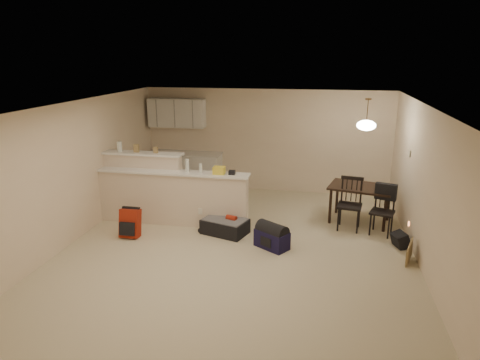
% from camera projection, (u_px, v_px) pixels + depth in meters
% --- Properties ---
extents(room, '(7.00, 7.02, 2.50)m').
position_uv_depth(room, '(238.00, 180.00, 7.18)').
color(room, beige).
rests_on(room, ground).
extents(breakfast_bar, '(3.08, 0.58, 1.39)m').
position_uv_depth(breakfast_bar, '(162.00, 193.00, 8.61)').
color(breakfast_bar, beige).
rests_on(breakfast_bar, ground).
extents(upper_cabinets, '(1.40, 0.34, 0.70)m').
position_uv_depth(upper_cabinets, '(177.00, 113.00, 10.53)').
color(upper_cabinets, white).
rests_on(upper_cabinets, room).
extents(kitchen_counter, '(1.80, 0.60, 0.90)m').
position_uv_depth(kitchen_counter, '(185.00, 171.00, 10.78)').
color(kitchen_counter, white).
rests_on(kitchen_counter, ground).
extents(thermostat, '(0.02, 0.12, 0.12)m').
position_uv_depth(thermostat, '(410.00, 153.00, 8.02)').
color(thermostat, beige).
rests_on(thermostat, room).
extents(jar, '(0.10, 0.10, 0.20)m').
position_uv_depth(jar, '(119.00, 147.00, 8.66)').
color(jar, silver).
rests_on(jar, breakfast_bar).
extents(cereal_box, '(0.10, 0.07, 0.16)m').
position_uv_depth(cereal_box, '(136.00, 148.00, 8.60)').
color(cereal_box, '#9F8352').
rests_on(cereal_box, breakfast_bar).
extents(small_box, '(0.08, 0.06, 0.12)m').
position_uv_depth(small_box, '(156.00, 150.00, 8.53)').
color(small_box, '#9F8352').
rests_on(small_box, breakfast_bar).
extents(bottle_a, '(0.07, 0.07, 0.26)m').
position_uv_depth(bottle_a, '(187.00, 166.00, 8.26)').
color(bottle_a, silver).
rests_on(bottle_a, breakfast_bar).
extents(bottle_b, '(0.06, 0.06, 0.18)m').
position_uv_depth(bottle_b, '(201.00, 168.00, 8.22)').
color(bottle_b, silver).
rests_on(bottle_b, breakfast_bar).
extents(bag_lump, '(0.22, 0.18, 0.14)m').
position_uv_depth(bag_lump, '(219.00, 170.00, 8.16)').
color(bag_lump, '#9F8352').
rests_on(bag_lump, breakfast_bar).
extents(pouch, '(0.12, 0.10, 0.08)m').
position_uv_depth(pouch, '(232.00, 172.00, 8.12)').
color(pouch, '#9F8352').
rests_on(pouch, breakfast_bar).
extents(dining_table, '(1.36, 1.06, 0.76)m').
position_uv_depth(dining_table, '(361.00, 191.00, 8.56)').
color(dining_table, black).
rests_on(dining_table, ground).
extents(pendant_lamp, '(0.36, 0.36, 0.62)m').
position_uv_depth(pendant_lamp, '(366.00, 125.00, 8.18)').
color(pendant_lamp, brown).
rests_on(pendant_lamp, room).
extents(dining_chair_near, '(0.50, 0.49, 1.02)m').
position_uv_depth(dining_chair_near, '(350.00, 204.00, 8.23)').
color(dining_chair_near, black).
rests_on(dining_chair_near, ground).
extents(dining_chair_far, '(0.51, 0.50, 0.94)m').
position_uv_depth(dining_chair_far, '(382.00, 211.00, 8.00)').
color(dining_chair_far, black).
rests_on(dining_chair_far, ground).
extents(suitcase, '(0.94, 0.75, 0.28)m').
position_uv_depth(suitcase, '(225.00, 226.00, 8.14)').
color(suitcase, black).
rests_on(suitcase, ground).
extents(red_backpack, '(0.36, 0.23, 0.53)m').
position_uv_depth(red_backpack, '(130.00, 223.00, 7.97)').
color(red_backpack, '#A42412').
rests_on(red_backpack, ground).
extents(navy_duffel, '(0.67, 0.59, 0.32)m').
position_uv_depth(navy_duffel, '(272.00, 239.00, 7.52)').
color(navy_duffel, '#141136').
rests_on(navy_duffel, ground).
extents(black_daypack, '(0.30, 0.35, 0.26)m').
position_uv_depth(black_daypack, '(400.00, 240.00, 7.56)').
color(black_daypack, black).
rests_on(black_daypack, ground).
extents(cardboard_sheet, '(0.18, 0.44, 0.35)m').
position_uv_depth(cardboard_sheet, '(409.00, 253.00, 6.97)').
color(cardboard_sheet, '#9F8352').
rests_on(cardboard_sheet, ground).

